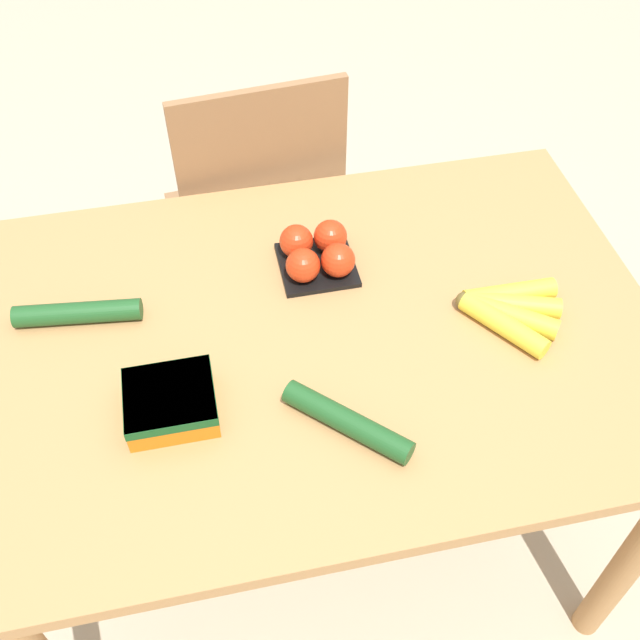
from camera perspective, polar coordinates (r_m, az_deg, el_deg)
The scene contains 8 objects.
ground_plane at distance 2.01m, azimuth -0.00°, elevation -15.29°, with size 12.00×12.00×0.00m, color #B7A88E.
dining_table at distance 1.45m, azimuth -0.00°, elevation -3.69°, with size 1.25×0.87×0.77m.
chair at distance 1.98m, azimuth -4.74°, elevation 6.97°, with size 0.45×0.44×0.97m.
banana_bunch at distance 1.41m, azimuth 14.06°, elevation 0.83°, with size 0.19×0.17×0.04m.
tomato_pack at distance 1.45m, azimuth -0.23°, elevation 5.14°, with size 0.15×0.15×0.08m.
carrot_bag at distance 1.25m, azimuth -11.34°, elevation -6.06°, with size 0.15×0.13×0.05m.
cucumber_near at distance 1.43m, azimuth -17.97°, elevation 0.52°, with size 0.23×0.07×0.04m.
cucumber_far at distance 1.22m, azimuth 1.93°, elevation -7.76°, with size 0.19×0.19×0.04m.
Camera 1 is at (-0.18, -0.86, 1.81)m, focal length 42.00 mm.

